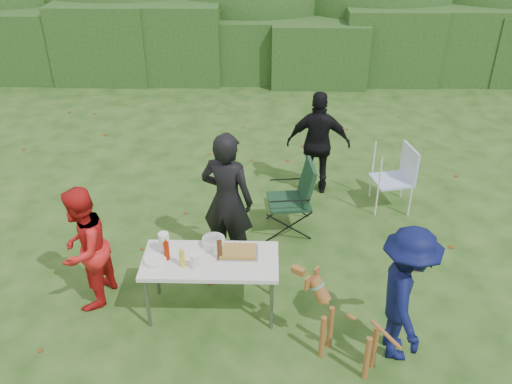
{
  "coord_description": "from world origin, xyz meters",
  "views": [
    {
      "loc": [
        0.52,
        -4.84,
        4.43
      ],
      "look_at": [
        0.39,
        0.9,
        1.0
      ],
      "focal_mm": 38.0,
      "sensor_mm": 36.0,
      "label": 1
    }
  ],
  "objects_px": {
    "person_cook": "(227,201)",
    "person_black_puffy": "(318,144)",
    "child": "(405,295)",
    "camping_chair": "(289,198)",
    "ketchup_bottle": "(167,251)",
    "dog": "(350,328)",
    "mustard_bottle": "(182,259)",
    "lawn_chair": "(392,178)",
    "paper_towel_roll": "(164,243)",
    "folding_table": "(210,263)",
    "person_red_jacket": "(84,249)",
    "beer_bottle": "(220,250)"
  },
  "relations": [
    {
      "from": "person_cook",
      "to": "lawn_chair",
      "type": "height_order",
      "value": "person_cook"
    },
    {
      "from": "person_black_puffy",
      "to": "mustard_bottle",
      "type": "xyz_separation_m",
      "value": [
        -1.68,
        -2.91,
        0.01
      ]
    },
    {
      "from": "lawn_chair",
      "to": "beer_bottle",
      "type": "distance_m",
      "value": 3.34
    },
    {
      "from": "lawn_chair",
      "to": "paper_towel_roll",
      "type": "bearing_deg",
      "value": 24.24
    },
    {
      "from": "dog",
      "to": "paper_towel_roll",
      "type": "height_order",
      "value": "paper_towel_roll"
    },
    {
      "from": "child",
      "to": "beer_bottle",
      "type": "relative_size",
      "value": 6.47
    },
    {
      "from": "person_cook",
      "to": "camping_chair",
      "type": "xyz_separation_m",
      "value": [
        0.8,
        0.73,
        -0.39
      ]
    },
    {
      "from": "lawn_chair",
      "to": "mustard_bottle",
      "type": "distance_m",
      "value": 3.72
    },
    {
      "from": "folding_table",
      "to": "camping_chair",
      "type": "distance_m",
      "value": 1.92
    },
    {
      "from": "camping_chair",
      "to": "lawn_chair",
      "type": "height_order",
      "value": "camping_chair"
    },
    {
      "from": "person_red_jacket",
      "to": "dog",
      "type": "height_order",
      "value": "person_red_jacket"
    },
    {
      "from": "person_cook",
      "to": "person_black_puffy",
      "type": "xyz_separation_m",
      "value": [
        1.27,
        1.83,
        -0.09
      ]
    },
    {
      "from": "folding_table",
      "to": "mustard_bottle",
      "type": "height_order",
      "value": "mustard_bottle"
    },
    {
      "from": "person_red_jacket",
      "to": "ketchup_bottle",
      "type": "distance_m",
      "value": 0.98
    },
    {
      "from": "dog",
      "to": "beer_bottle",
      "type": "xyz_separation_m",
      "value": [
        -1.36,
        0.75,
        0.39
      ]
    },
    {
      "from": "beer_bottle",
      "to": "paper_towel_roll",
      "type": "height_order",
      "value": "paper_towel_roll"
    },
    {
      "from": "ketchup_bottle",
      "to": "person_black_puffy",
      "type": "bearing_deg",
      "value": 56.21
    },
    {
      "from": "lawn_chair",
      "to": "beer_bottle",
      "type": "height_order",
      "value": "beer_bottle"
    },
    {
      "from": "person_black_puffy",
      "to": "lawn_chair",
      "type": "relative_size",
      "value": 1.69
    },
    {
      "from": "folding_table",
      "to": "mustard_bottle",
      "type": "distance_m",
      "value": 0.35
    },
    {
      "from": "folding_table",
      "to": "person_black_puffy",
      "type": "distance_m",
      "value": 3.12
    },
    {
      "from": "person_cook",
      "to": "person_red_jacket",
      "type": "height_order",
      "value": "person_cook"
    },
    {
      "from": "child",
      "to": "dog",
      "type": "height_order",
      "value": "child"
    },
    {
      "from": "person_black_puffy",
      "to": "folding_table",
      "type": "bearing_deg",
      "value": 68.86
    },
    {
      "from": "paper_towel_roll",
      "to": "dog",
      "type": "bearing_deg",
      "value": -23.14
    },
    {
      "from": "dog",
      "to": "paper_towel_roll",
      "type": "xyz_separation_m",
      "value": [
        -1.98,
        0.85,
        0.4
      ]
    },
    {
      "from": "folding_table",
      "to": "person_red_jacket",
      "type": "bearing_deg",
      "value": 174.95
    },
    {
      "from": "person_cook",
      "to": "camping_chair",
      "type": "height_order",
      "value": "person_cook"
    },
    {
      "from": "dog",
      "to": "mustard_bottle",
      "type": "relative_size",
      "value": 4.98
    },
    {
      "from": "mustard_bottle",
      "to": "beer_bottle",
      "type": "height_order",
      "value": "beer_bottle"
    },
    {
      "from": "person_cook",
      "to": "paper_towel_roll",
      "type": "bearing_deg",
      "value": 70.13
    },
    {
      "from": "beer_bottle",
      "to": "paper_towel_roll",
      "type": "distance_m",
      "value": 0.63
    },
    {
      "from": "person_cook",
      "to": "child",
      "type": "height_order",
      "value": "person_cook"
    },
    {
      "from": "folding_table",
      "to": "lawn_chair",
      "type": "relative_size",
      "value": 1.54
    },
    {
      "from": "dog",
      "to": "child",
      "type": "bearing_deg",
      "value": -130.42
    },
    {
      "from": "person_red_jacket",
      "to": "beer_bottle",
      "type": "relative_size",
      "value": 6.33
    },
    {
      "from": "person_black_puffy",
      "to": "person_cook",
      "type": "bearing_deg",
      "value": 60.8
    },
    {
      "from": "lawn_chair",
      "to": "mustard_bottle",
      "type": "bearing_deg",
      "value": 29.25
    },
    {
      "from": "folding_table",
      "to": "child",
      "type": "xyz_separation_m",
      "value": [
        2.01,
        -0.58,
        0.09
      ]
    },
    {
      "from": "person_cook",
      "to": "person_black_puffy",
      "type": "bearing_deg",
      "value": -107.27
    },
    {
      "from": "mustard_bottle",
      "to": "beer_bottle",
      "type": "relative_size",
      "value": 0.83
    },
    {
      "from": "beer_bottle",
      "to": "dog",
      "type": "bearing_deg",
      "value": -28.92
    },
    {
      "from": "paper_towel_roll",
      "to": "camping_chair",
      "type": "bearing_deg",
      "value": 47.52
    },
    {
      "from": "person_red_jacket",
      "to": "beer_bottle",
      "type": "bearing_deg",
      "value": 96.38
    },
    {
      "from": "camping_chair",
      "to": "ketchup_bottle",
      "type": "height_order",
      "value": "camping_chair"
    },
    {
      "from": "person_red_jacket",
      "to": "ketchup_bottle",
      "type": "height_order",
      "value": "person_red_jacket"
    },
    {
      "from": "child",
      "to": "ketchup_bottle",
      "type": "height_order",
      "value": "child"
    },
    {
      "from": "lawn_chair",
      "to": "mustard_bottle",
      "type": "xyz_separation_m",
      "value": [
        -2.76,
        -2.46,
        0.35
      ]
    },
    {
      "from": "camping_chair",
      "to": "lawn_chair",
      "type": "distance_m",
      "value": 1.68
    },
    {
      "from": "dog",
      "to": "paper_towel_roll",
      "type": "relative_size",
      "value": 3.83
    }
  ]
}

